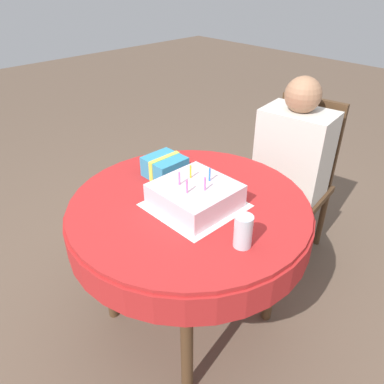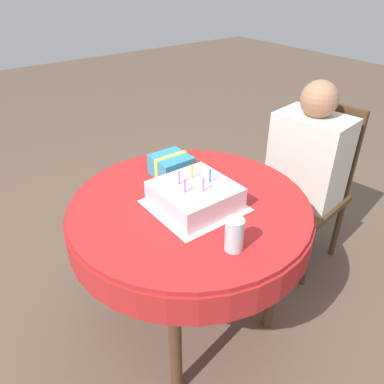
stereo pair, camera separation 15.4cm
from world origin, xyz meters
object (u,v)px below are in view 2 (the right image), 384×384
chair (310,182)px  birthday_cake (194,196)px  person (306,162)px  drinking_glass (234,235)px  gift_box (171,165)px

chair → birthday_cake: 0.92m
person → drinking_glass: 0.91m
chair → person: (0.01, -0.10, 0.16)m
person → gift_box: (-0.24, -0.71, 0.10)m
gift_box → drinking_glass: bearing=-12.7°
person → drinking_glass: bearing=-76.5°
birthday_cake → gift_box: bearing=164.7°
drinking_glass → gift_box: (-0.58, 0.13, -0.02)m
drinking_glass → gift_box: bearing=167.3°
chair → birthday_cake: (0.05, -0.88, 0.27)m
gift_box → chair: bearing=74.0°
birthday_cake → drinking_glass: size_ratio=2.38×
person → drinking_glass: person is taller
chair → gift_box: (-0.23, -0.80, 0.27)m
person → chair: bearing=90.0°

